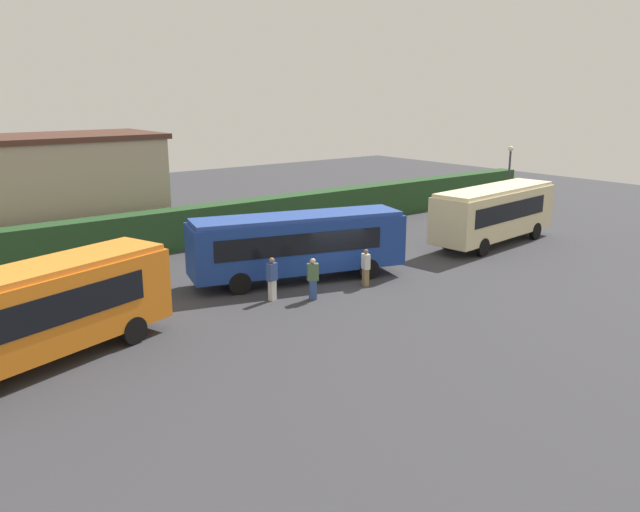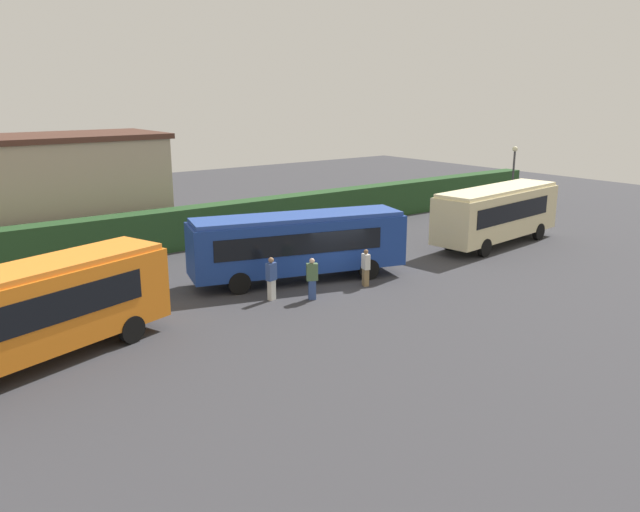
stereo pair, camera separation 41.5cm
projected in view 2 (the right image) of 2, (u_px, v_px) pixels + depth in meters
The scene contains 11 objects.
ground_plane at pixel (334, 283), 29.74m from camera, with size 85.79×85.79×0.00m, color #38383D.
bus_orange at pixel (36, 308), 20.54m from camera, with size 9.50×5.04×3.31m.
bus_blue at pixel (298, 243), 29.73m from camera, with size 10.37×5.12×3.14m.
bus_cream at pixel (497, 212), 36.69m from camera, with size 9.74×3.51×3.32m.
person_left at pixel (271, 277), 27.09m from camera, with size 0.50×0.36×1.87m.
person_center at pixel (312, 278), 27.16m from camera, with size 0.54×0.44×1.82m.
person_right at pixel (366, 267), 29.05m from camera, with size 0.36×0.48×1.73m.
hedge_row at pixel (223, 223), 37.56m from camera, with size 54.90×1.36×2.29m, color #254924.
depot_building at pixel (48, 192), 35.59m from camera, with size 12.75×6.26×6.34m.
traffic_cone at pixel (213, 248), 35.02m from camera, with size 0.36×0.36×0.60m, color orange.
lamppost at pixel (513, 173), 43.73m from camera, with size 0.36×0.36×5.01m.
Camera 2 is at (-17.76, -22.27, 8.70)m, focal length 35.84 mm.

